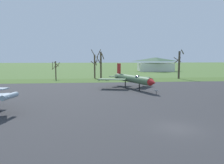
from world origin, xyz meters
TOP-DOWN VIEW (x-y plane):
  - ground_plane at (0.00, 0.00)m, footprint 600.00×600.00m
  - asphalt_apron at (0.00, 14.52)m, footprint 79.48×48.39m
  - grass_verge_strip at (0.00, 44.71)m, footprint 139.48×12.00m
  - jet_fighter_front_left at (0.96, 26.08)m, footprint 12.81×15.35m
  - info_placard_front_left at (3.74, 17.91)m, footprint 0.67×0.34m
  - bare_tree_far_left at (-18.90, 49.71)m, footprint 2.56×2.55m
  - bare_tree_left_of_center at (-6.51, 51.52)m, footprint 2.37×2.35m
  - bare_tree_center at (-4.53, 51.07)m, footprint 2.65×2.64m
  - bare_tree_right_of_center at (20.66, 47.39)m, footprint 3.41×3.19m
  - visitor_building at (25.72, 88.55)m, footprint 18.41×12.62m

SIDE VIEW (x-z plane):
  - ground_plane at x=0.00m, z-range 0.00..0.00m
  - asphalt_apron at x=0.00m, z-range 0.00..0.05m
  - grass_verge_strip at x=0.00m, z-range 0.00..0.06m
  - info_placard_front_left at x=3.74m, z-range 0.16..1.22m
  - jet_fighter_front_left at x=0.96m, z-range -0.45..4.99m
  - bare_tree_far_left at x=-18.90m, z-range 0.40..6.14m
  - visitor_building at x=25.72m, z-range -0.08..7.01m
  - bare_tree_left_of_center at x=-6.51m, z-range -0.33..9.20m
  - bare_tree_center at x=-4.53m, z-range -0.07..9.61m
  - bare_tree_right_of_center at x=20.66m, z-range 0.07..9.49m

